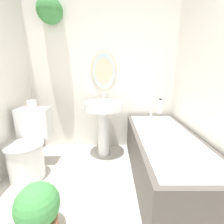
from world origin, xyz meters
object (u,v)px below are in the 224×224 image
pedestal_sink (103,116)px  bathtub (164,157)px  toilet (28,148)px  shampoo_bottle (159,106)px  toilet_paper_roll (31,104)px  potted_plant (37,209)px

pedestal_sink → bathtub: size_ratio=0.55×
toilet → shampoo_bottle: shampoo_bottle is taller
bathtub → toilet_paper_roll: 1.73m
potted_plant → toilet_paper_roll: toilet_paper_roll is taller
pedestal_sink → potted_plant: (-0.44, -1.23, -0.38)m
pedestal_sink → shampoo_bottle: (0.84, 0.12, 0.12)m
toilet → potted_plant: size_ratio=1.83×
toilet_paper_roll → shampoo_bottle: bearing=12.2°
pedestal_sink → toilet: bearing=-153.0°
toilet → bathtub: size_ratio=0.47×
toilet → toilet_paper_roll: bearing=90.0°
pedestal_sink → toilet_paper_roll: pedestal_sink is taller
shampoo_bottle → potted_plant: bearing=-133.5°
toilet → toilet_paper_roll: 0.54m
potted_plant → toilet_paper_roll: 1.24m
toilet → bathtub: toilet is taller
bathtub → potted_plant: (-1.16, -0.65, -0.06)m
pedestal_sink → toilet_paper_roll: bearing=-164.3°
toilet → toilet_paper_roll: (0.00, 0.20, 0.50)m
shampoo_bottle → toilet_paper_roll: size_ratio=1.99×
potted_plant → toilet_paper_roll: (-0.44, 0.98, 0.61)m
pedestal_sink → toilet_paper_roll: (-0.88, -0.25, 0.23)m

